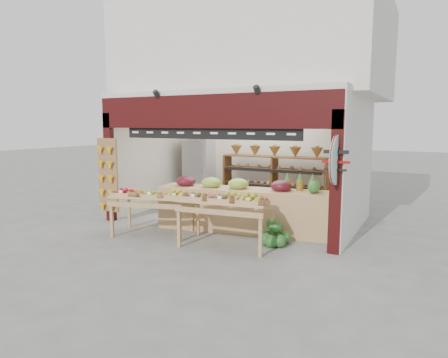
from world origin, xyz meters
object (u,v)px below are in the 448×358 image
display_table_left (149,197)px  watermelon_pile (273,235)px  cardboard_stack (178,204)px  display_table_right (226,202)px  back_shelving (274,171)px  refrigerator (200,171)px  mid_counter (242,208)px

display_table_left → watermelon_pile: size_ratio=2.83×
watermelon_pile → cardboard_stack: bearing=155.1°
display_table_left → display_table_right: size_ratio=0.98×
back_shelving → refrigerator: (-2.43, 0.12, -0.13)m
cardboard_stack → watermelon_pile: (3.35, -1.56, -0.04)m
refrigerator → mid_counter: (2.48, -2.24, -0.48)m
back_shelving → refrigerator: size_ratio=1.45×
display_table_right → watermelon_pile: display_table_right is taller
back_shelving → mid_counter: (0.05, -2.12, -0.60)m
refrigerator → cardboard_stack: bearing=-92.2°
back_shelving → watermelon_pile: back_shelving is taller
cardboard_stack → mid_counter: bearing=-21.4°
back_shelving → display_table_right: back_shelving is taller
mid_counter → watermelon_pile: bearing=-32.5°
mid_counter → refrigerator: bearing=137.9°
back_shelving → refrigerator: bearing=177.1°
cardboard_stack → display_table_right: (2.55, -2.05, 0.65)m
refrigerator → mid_counter: bearing=-49.4°
back_shelving → watermelon_pile: bearing=-69.2°
back_shelving → display_table_right: (0.24, -3.24, -0.25)m
back_shelving → cardboard_stack: bearing=-152.8°
cardboard_stack → mid_counter: mid_counter is taller
mid_counter → watermelon_pile: size_ratio=6.07×
display_table_left → refrigerator: bearing=102.5°
refrigerator → cardboard_stack: refrigerator is taller
cardboard_stack → back_shelving: bearing=27.2°
display_table_right → watermelon_pile: 1.17m
display_table_right → cardboard_stack: bearing=141.3°
back_shelving → cardboard_stack: (-2.31, -1.19, -0.89)m
refrigerator → back_shelving: bearing=-10.2°
back_shelving → display_table_left: (-1.69, -3.23, -0.33)m
back_shelving → mid_counter: back_shelving is taller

